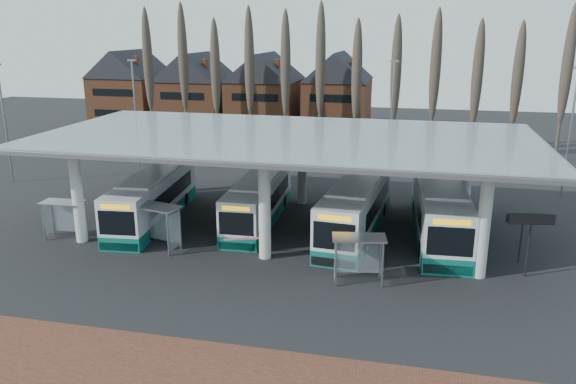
% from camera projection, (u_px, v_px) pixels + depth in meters
% --- Properties ---
extents(ground, '(140.00, 140.00, 0.00)m').
position_uv_depth(ground, '(253.00, 275.00, 30.68)').
color(ground, black).
rests_on(ground, ground).
extents(station_canopy, '(32.00, 16.00, 6.34)m').
position_uv_depth(station_canopy, '(286.00, 144.00, 36.58)').
color(station_canopy, beige).
rests_on(station_canopy, ground).
extents(poplar_row, '(45.10, 1.10, 14.50)m').
position_uv_depth(poplar_row, '(339.00, 70.00, 59.12)').
color(poplar_row, '#473D33').
rests_on(poplar_row, ground).
extents(townhouse_row, '(36.80, 10.30, 12.25)m').
position_uv_depth(townhouse_row, '(230.00, 84.00, 73.54)').
color(townhouse_row, brown).
rests_on(townhouse_row, ground).
extents(lamp_post_a, '(0.80, 0.16, 10.17)m').
position_uv_depth(lamp_post_a, '(135.00, 111.00, 53.59)').
color(lamp_post_a, slate).
rests_on(lamp_post_a, ground).
extents(lamp_post_b, '(0.80, 0.16, 10.17)m').
position_uv_depth(lamp_post_b, '(392.00, 113.00, 52.26)').
color(lamp_post_b, slate).
rests_on(lamp_post_b, ground).
extents(lamp_post_c, '(0.80, 0.16, 10.17)m').
position_uv_depth(lamp_post_c, '(570.00, 130.00, 43.68)').
color(lamp_post_c, slate).
rests_on(lamp_post_c, ground).
extents(lamp_post_d, '(0.80, 0.16, 10.17)m').
position_uv_depth(lamp_post_d, '(5.00, 121.00, 47.79)').
color(lamp_post_d, slate).
rests_on(lamp_post_d, ground).
extents(bus_0, '(3.77, 12.30, 3.36)m').
position_uv_depth(bus_0, '(153.00, 198.00, 39.14)').
color(bus_0, silver).
rests_on(bus_0, ground).
extents(bus_1, '(2.89, 11.56, 3.19)m').
position_uv_depth(bus_1, '(259.00, 200.00, 38.95)').
color(bus_1, silver).
rests_on(bus_1, ground).
extents(bus_2, '(3.85, 12.88, 3.53)m').
position_uv_depth(bus_2, '(357.00, 207.00, 36.81)').
color(bus_2, silver).
rests_on(bus_2, ground).
extents(bus_3, '(3.50, 13.22, 3.64)m').
position_uv_depth(bus_3, '(439.00, 209.00, 36.28)').
color(bus_3, silver).
rests_on(bus_3, ground).
extents(shelter_0, '(2.71, 1.44, 2.47)m').
position_uv_depth(shelter_0, '(65.00, 211.00, 35.63)').
color(shelter_0, gray).
rests_on(shelter_0, ground).
extents(shelter_1, '(3.25, 2.15, 2.77)m').
position_uv_depth(shelter_1, '(158.00, 217.00, 33.88)').
color(shelter_1, gray).
rests_on(shelter_1, ground).
extents(shelter_2, '(2.97, 1.83, 2.58)m').
position_uv_depth(shelter_2, '(359.00, 248.00, 29.38)').
color(shelter_2, gray).
rests_on(shelter_2, ground).
extents(info_sign_0, '(2.39, 0.55, 3.58)m').
position_uv_depth(info_sign_0, '(531.00, 224.00, 29.68)').
color(info_sign_0, black).
rests_on(info_sign_0, ground).
extents(info_sign_1, '(1.95, 0.70, 2.98)m').
position_uv_depth(info_sign_1, '(523.00, 222.00, 31.59)').
color(info_sign_1, black).
rests_on(info_sign_1, ground).
extents(barrier, '(2.20, 1.02, 1.16)m').
position_uv_depth(barrier, '(244.00, 240.00, 33.32)').
color(barrier, black).
rests_on(barrier, ground).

